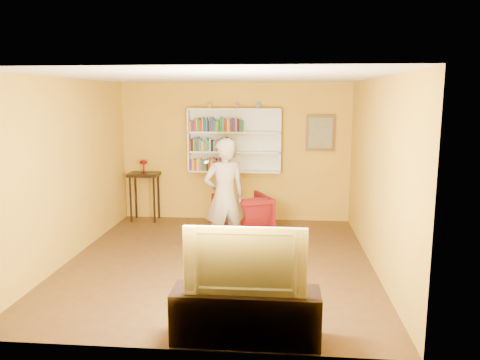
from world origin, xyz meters
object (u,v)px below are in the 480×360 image
object	(u,v)px
bookshelf	(235,140)
armchair	(242,218)
person	(225,197)
tv_cabinet	(246,315)
console_table	(144,181)
television	(246,257)
ruby_lustre	(144,163)

from	to	relation	value
bookshelf	armchair	size ratio (longest dim) A/B	2.05
person	tv_cabinet	size ratio (longest dim) A/B	1.23
console_table	person	size ratio (longest dim) A/B	0.53
person	armchair	bearing A→B (deg)	-130.39
bookshelf	tv_cabinet	xyz separation A→B (m)	(0.57, -4.66, -1.33)
bookshelf	tv_cabinet	bearing A→B (deg)	-83.01
armchair	tv_cabinet	bearing A→B (deg)	70.89
tv_cabinet	television	distance (m)	0.61
console_table	person	xyz separation A→B (m)	(1.83, -1.88, 0.12)
bookshelf	armchair	xyz separation A→B (m)	(0.26, -1.33, -1.19)
bookshelf	television	size ratio (longest dim) A/B	1.51
armchair	console_table	bearing A→B (deg)	-54.23
person	television	distance (m)	2.68
bookshelf	television	world-z (taller)	bookshelf
ruby_lustre	tv_cabinet	size ratio (longest dim) A/B	0.17
bookshelf	ruby_lustre	bearing A→B (deg)	-174.88
console_table	armchair	bearing A→B (deg)	-29.80
console_table	armchair	xyz separation A→B (m)	(2.04, -1.17, -0.39)
bookshelf	console_table	bearing A→B (deg)	-174.88
person	tv_cabinet	bearing A→B (deg)	77.85
bookshelf	tv_cabinet	world-z (taller)	bookshelf
ruby_lustre	armchair	distance (m)	2.47
person	television	bearing A→B (deg)	77.85
person	ruby_lustre	bearing A→B (deg)	-69.26
console_table	television	distance (m)	5.08
console_table	armchair	world-z (taller)	console_table
television	armchair	bearing A→B (deg)	95.00
ruby_lustre	tv_cabinet	xyz separation A→B (m)	(2.35, -4.50, -0.88)
console_table	tv_cabinet	bearing A→B (deg)	-62.41
television	tv_cabinet	bearing A→B (deg)	0.00
ruby_lustre	television	size ratio (longest dim) A/B	0.22
console_table	tv_cabinet	size ratio (longest dim) A/B	0.65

